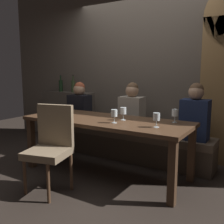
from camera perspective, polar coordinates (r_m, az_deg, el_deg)
name	(u,v)px	position (r m, az deg, el deg)	size (l,w,h in m)	color
ground	(106,173)	(3.63, -1.31, -13.09)	(9.00, 9.00, 0.00)	black
back_wall_tiled	(146,62)	(4.43, 7.43, 10.70)	(6.00, 0.12, 3.00)	brown
back_counter	(69,116)	(5.21, -9.36, -0.90)	(1.10, 0.28, 0.95)	#494138
dining_table	(106,126)	(3.44, -1.35, -2.99)	(2.20, 0.84, 0.74)	#412B1C
banquette_bench	(131,144)	(4.13, 4.04, -6.99)	(2.50, 0.44, 0.45)	#40352A
chair_near_side	(51,143)	(3.08, -13.06, -6.46)	(0.53, 0.53, 0.98)	#4C3321
diner_redhead	(80,104)	(4.52, -7.03, 1.64)	(0.36, 0.24, 0.72)	black
diner_bearded	(132,108)	(4.03, 4.34, 0.89)	(0.36, 0.24, 0.74)	#9E9384
diner_far_end	(195,113)	(3.64, 17.53, -0.25)	(0.36, 0.24, 0.76)	#192342
wine_bottle_dark_red	(61,85)	(5.25, -11.01, 5.67)	(0.08, 0.08, 0.33)	black
wine_bottle_pale_label	(73,86)	(5.06, -8.39, 5.61)	(0.08, 0.08, 0.33)	#384728
wine_glass_center_back	(114,113)	(3.16, 0.48, -0.30)	(0.08, 0.08, 0.16)	silver
wine_glass_near_right	(123,111)	(3.34, 2.44, 0.20)	(0.08, 0.08, 0.16)	silver
wine_glass_end_left	(156,117)	(2.96, 9.59, -1.08)	(0.08, 0.08, 0.16)	silver
wine_glass_far_right	(64,108)	(3.62, -10.41, 0.77)	(0.08, 0.08, 0.16)	silver
wine_glass_end_right	(175,113)	(3.28, 13.45, -0.21)	(0.08, 0.08, 0.16)	silver
espresso_cup	(44,113)	(3.83, -14.57, -0.29)	(0.12, 0.12, 0.06)	white
folded_napkin	(69,110)	(4.18, -9.37, 0.36)	(0.11, 0.10, 0.01)	silver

